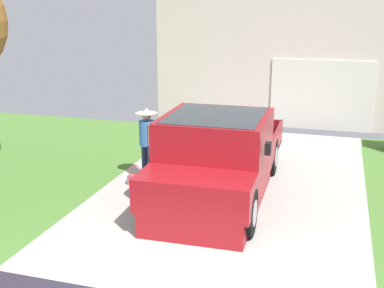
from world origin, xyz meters
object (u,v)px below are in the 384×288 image
pickup_truck (217,161)px  person_with_hat (147,138)px  handbag (136,179)px  house_with_garage (328,37)px

pickup_truck → person_with_hat: (-1.65, 0.51, 0.18)m
handbag → person_with_hat: bearing=66.4°
person_with_hat → house_with_garage: 9.68m
pickup_truck → handbag: 1.90m
person_with_hat → house_with_garage: (3.26, 8.97, 1.60)m
house_with_garage → pickup_truck: bearing=-99.7°
handbag → house_with_garage: size_ratio=0.04×
person_with_hat → house_with_garage: size_ratio=0.15×
house_with_garage → handbag: bearing=-110.1°
pickup_truck → house_with_garage: 9.79m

